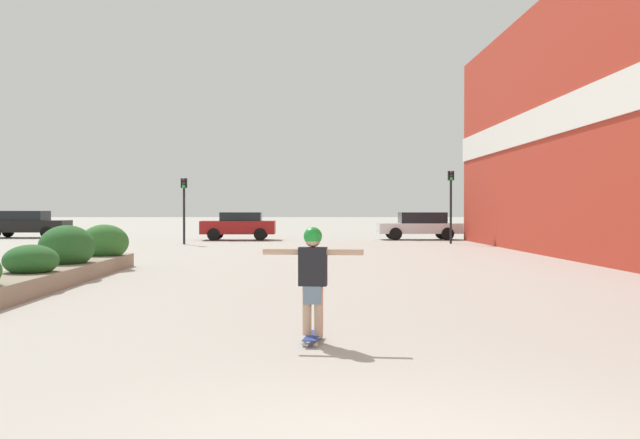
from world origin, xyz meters
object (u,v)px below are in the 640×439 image
(skateboard, at_px, (313,337))
(skateboarder, at_px, (313,270))
(car_center_right, at_px, (239,225))
(traffic_light_left, at_px, (184,199))
(traffic_light_right, at_px, (451,194))
(car_center_left, at_px, (420,225))
(car_rightmost, at_px, (620,224))
(car_leftmost, at_px, (26,224))

(skateboard, bearing_deg, skateboarder, -171.72)
(car_center_right, height_order, traffic_light_left, traffic_light_left)
(traffic_light_right, bearing_deg, skateboarder, -105.50)
(car_center_left, height_order, traffic_light_left, traffic_light_left)
(traffic_light_left, distance_m, traffic_light_right, 12.78)
(car_center_right, distance_m, car_rightmost, 21.94)
(skateboard, relative_size, car_center_right, 0.19)
(skateboard, xyz_separation_m, car_leftmost, (-16.28, 33.16, 0.76))
(car_leftmost, xyz_separation_m, car_rightmost, (34.55, -1.22, -0.02))
(car_rightmost, xyz_separation_m, traffic_light_right, (-11.23, -6.53, 1.58))
(skateboarder, distance_m, traffic_light_left, 25.71)
(traffic_light_left, bearing_deg, car_center_left, 22.73)
(car_leftmost, relative_size, car_rightmost, 1.04)
(car_center_left, distance_m, car_rightmost, 12.09)
(car_rightmost, height_order, traffic_light_right, traffic_light_right)
(traffic_light_left, bearing_deg, skateboarder, -77.11)
(car_center_right, xyz_separation_m, car_rightmost, (21.83, 2.21, 0.01))
(car_leftmost, bearing_deg, skateboard, 26.14)
(car_leftmost, height_order, traffic_light_left, traffic_light_left)
(car_center_right, height_order, car_rightmost, car_rightmost)
(skateboarder, xyz_separation_m, car_leftmost, (-16.28, 33.16, -0.08))
(car_center_right, bearing_deg, traffic_light_left, 155.13)
(car_center_left, xyz_separation_m, car_rightmost, (11.95, 1.86, 0.02))
(car_center_right, relative_size, traffic_light_left, 1.27)
(car_leftmost, distance_m, car_center_right, 13.18)
(car_leftmost, xyz_separation_m, traffic_light_left, (10.54, -8.13, 1.33))
(car_leftmost, xyz_separation_m, car_center_left, (22.60, -3.08, -0.04))
(skateboard, bearing_deg, car_rightmost, 68.50)
(car_leftmost, bearing_deg, traffic_light_right, 71.62)
(car_center_left, bearing_deg, car_leftmost, 82.25)
(skateboarder, relative_size, traffic_light_right, 0.38)
(car_center_right, distance_m, traffic_light_left, 5.36)
(car_leftmost, distance_m, car_rightmost, 34.57)
(car_rightmost, relative_size, traffic_light_left, 1.45)
(car_leftmost, bearing_deg, car_center_left, 82.25)
(car_center_right, bearing_deg, traffic_light_right, -112.18)
(car_rightmost, bearing_deg, skateboarder, 150.23)
(car_rightmost, bearing_deg, car_center_left, 98.83)
(car_center_right, relative_size, car_rightmost, 0.87)
(skateboard, distance_m, car_leftmost, 36.95)
(skateboard, bearing_deg, car_center_right, 105.09)
(skateboard, bearing_deg, traffic_light_right, 82.78)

